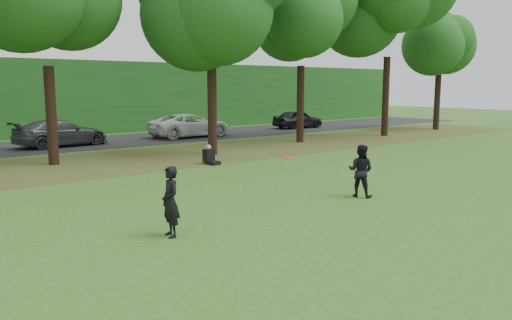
{
  "coord_description": "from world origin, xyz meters",
  "views": [
    {
      "loc": [
        -9.42,
        -7.7,
        3.32
      ],
      "look_at": [
        -0.95,
        2.81,
        1.3
      ],
      "focal_mm": 35.0,
      "sensor_mm": 36.0,
      "label": 1
    }
  ],
  "objects_px": {
    "frisbee": "(288,158)",
    "seated_person": "(210,157)",
    "player_left": "(170,202)",
    "player_right": "(361,171)"
  },
  "relations": [
    {
      "from": "frisbee",
      "to": "seated_person",
      "type": "bearing_deg",
      "value": 70.67
    },
    {
      "from": "frisbee",
      "to": "seated_person",
      "type": "xyz_separation_m",
      "value": [
        2.78,
        7.92,
        -1.1
      ]
    },
    {
      "from": "player_left",
      "to": "player_right",
      "type": "xyz_separation_m",
      "value": [
        6.44,
        -0.02,
        -0.0
      ]
    },
    {
      "from": "player_left",
      "to": "player_right",
      "type": "relative_size",
      "value": 1.0
    },
    {
      "from": "frisbee",
      "to": "seated_person",
      "type": "distance_m",
      "value": 8.46
    },
    {
      "from": "frisbee",
      "to": "seated_person",
      "type": "relative_size",
      "value": 0.44
    },
    {
      "from": "player_right",
      "to": "frisbee",
      "type": "bearing_deg",
      "value": 63.81
    },
    {
      "from": "player_right",
      "to": "seated_person",
      "type": "height_order",
      "value": "player_right"
    },
    {
      "from": "player_left",
      "to": "seated_person",
      "type": "height_order",
      "value": "player_left"
    },
    {
      "from": "player_right",
      "to": "seated_person",
      "type": "xyz_separation_m",
      "value": [
        -0.05,
        8.06,
        -0.48
      ]
    }
  ]
}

